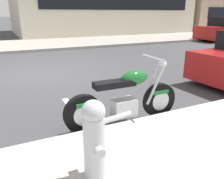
{
  "coord_description": "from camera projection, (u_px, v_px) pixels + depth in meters",
  "views": [
    {
      "loc": [
        -1.14,
        -7.31,
        1.8
      ],
      "look_at": [
        0.49,
        -3.96,
        0.56
      ],
      "focal_mm": 37.02,
      "sensor_mm": 36.0,
      "label": 1
    }
  ],
  "objects": [
    {
      "name": "ground_plane",
      "position": [
        43.0,
        73.0,
        7.27
      ],
      "size": [
        260.0,
        260.0,
        0.0
      ],
      "primitive_type": "plane",
      "color": "#3D3D3F"
    },
    {
      "name": "parking_stall_stripe",
      "position": [
        80.0,
        118.0,
        4.15
      ],
      "size": [
        0.12,
        2.2,
        0.01
      ],
      "primitive_type": "cube",
      "color": "silver",
      "rests_on": "ground"
    },
    {
      "name": "sidewalk_far_curb",
      "position": [
        185.0,
        36.0,
        18.0
      ],
      "size": [
        120.0,
        5.0,
        0.14
      ],
      "primitive_type": "cube",
      "color": "gray",
      "rests_on": "ground"
    },
    {
      "name": "fire_hydrant",
      "position": [
        94.0,
        138.0,
        2.33
      ],
      "size": [
        0.24,
        0.36,
        0.87
      ],
      "color": "#B7B7BC",
      "rests_on": "sidewalk_near_curb"
    },
    {
      "name": "parked_motorcycle",
      "position": [
        125.0,
        100.0,
        3.82
      ],
      "size": [
        2.05,
        0.62,
        1.11
      ],
      "rotation": [
        0.0,
        0.0,
        -0.01
      ],
      "color": "black",
      "rests_on": "ground"
    }
  ]
}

